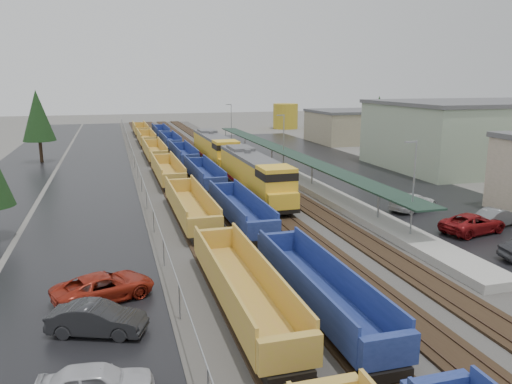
# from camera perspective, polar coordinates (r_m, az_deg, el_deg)

# --- Properties ---
(ballast_strip) EXTENTS (20.00, 160.00, 0.08)m
(ballast_strip) POSITION_cam_1_polar(r_m,az_deg,el_deg) (74.43, -6.36, 3.05)
(ballast_strip) COLOR #302D2B
(ballast_strip) RESTS_ON ground
(trackbed) EXTENTS (14.60, 160.00, 0.22)m
(trackbed) POSITION_cam_1_polar(r_m,az_deg,el_deg) (74.41, -6.36, 3.14)
(trackbed) COLOR black
(trackbed) RESTS_ON ground
(west_parking_lot) EXTENTS (10.00, 160.00, 0.02)m
(west_parking_lot) POSITION_cam_1_polar(r_m,az_deg,el_deg) (73.45, -17.97, 2.35)
(west_parking_lot) COLOR black
(west_parking_lot) RESTS_ON ground
(west_road) EXTENTS (9.00, 160.00, 0.02)m
(west_road) POSITION_cam_1_polar(r_m,az_deg,el_deg) (74.48, -25.67, 1.85)
(west_road) COLOR black
(west_road) RESTS_ON ground
(east_commuter_lot) EXTENTS (16.00, 100.00, 0.02)m
(east_commuter_lot) POSITION_cam_1_polar(r_m,az_deg,el_deg) (70.89, 10.41, 2.41)
(east_commuter_lot) COLOR black
(east_commuter_lot) RESTS_ON ground
(station_platform) EXTENTS (3.00, 80.00, 8.00)m
(station_platform) POSITION_cam_1_polar(r_m,az_deg,el_deg) (67.11, 3.14, 2.65)
(station_platform) COLOR #9E9B93
(station_platform) RESTS_ON ground
(chainlink_fence) EXTENTS (0.08, 160.04, 2.02)m
(chainlink_fence) POSITION_cam_1_polar(r_m,az_deg,el_deg) (71.66, -13.69, 3.66)
(chainlink_fence) COLOR gray
(chainlink_fence) RESTS_ON ground
(industrial_buildings) EXTENTS (32.52, 75.30, 9.50)m
(industrial_buildings) POSITION_cam_1_polar(r_m,az_deg,el_deg) (77.25, 24.57, 5.49)
(industrial_buildings) COLOR tan
(industrial_buildings) RESTS_ON ground
(distant_hills) EXTENTS (301.00, 140.00, 25.20)m
(distant_hills) POSITION_cam_1_polar(r_m,az_deg,el_deg) (230.58, -1.80, 9.60)
(distant_hills) COLOR #4D5E49
(distant_hills) RESTS_ON ground
(tree_west_far) EXTENTS (4.84, 4.84, 11.00)m
(tree_west_far) POSITION_cam_1_polar(r_m,az_deg,el_deg) (83.19, -23.69, 8.00)
(tree_west_far) COLOR #332316
(tree_west_far) RESTS_ON ground
(tree_east) EXTENTS (4.40, 4.40, 10.00)m
(tree_east) POSITION_cam_1_polar(r_m,az_deg,el_deg) (81.33, 13.81, 8.14)
(tree_east) COLOR #332316
(tree_east) RESTS_ON ground
(locomotive_lead) EXTENTS (3.16, 20.84, 4.72)m
(locomotive_lead) POSITION_cam_1_polar(r_m,az_deg,el_deg) (53.21, -0.18, 1.96)
(locomotive_lead) COLOR black
(locomotive_lead) RESTS_ON ground
(locomotive_trail) EXTENTS (3.16, 20.84, 4.72)m
(locomotive_trail) POSITION_cam_1_polar(r_m,az_deg,el_deg) (73.37, -4.72, 4.89)
(locomotive_trail) COLOR black
(locomotive_trail) RESTS_ON ground
(well_string_yellow) EXTENTS (2.78, 127.69, 2.47)m
(well_string_yellow) POSITION_cam_1_polar(r_m,az_deg,el_deg) (63.33, -10.12, 2.32)
(well_string_yellow) COLOR gold
(well_string_yellow) RESTS_ON ground
(well_string_blue) EXTENTS (2.66, 120.58, 2.36)m
(well_string_blue) POSITION_cam_1_polar(r_m,az_deg,el_deg) (60.57, -6.00, 1.94)
(well_string_blue) COLOR navy
(well_string_blue) RESTS_ON ground
(storage_tank) EXTENTS (6.41, 6.41, 6.41)m
(storage_tank) POSITION_cam_1_polar(r_m,az_deg,el_deg) (131.13, 3.39, 8.64)
(storage_tank) COLOR #B39623
(storage_tank) RESTS_ON ground
(parked_car_west_a) EXTENTS (2.26, 4.68, 1.54)m
(parked_car_west_a) POSITION_cam_1_polar(r_m,az_deg,el_deg) (21.86, -17.86, -20.14)
(parked_car_west_a) COLOR silver
(parked_car_west_a) RESTS_ON ground
(parked_car_west_b) EXTENTS (3.27, 5.09, 1.58)m
(parked_car_west_b) POSITION_cam_1_polar(r_m,az_deg,el_deg) (26.74, -17.70, -13.70)
(parked_car_west_b) COLOR black
(parked_car_west_b) RESTS_ON ground
(parked_car_west_c) EXTENTS (4.55, 6.31, 1.59)m
(parked_car_west_c) POSITION_cam_1_polar(r_m,az_deg,el_deg) (30.37, -16.97, -10.37)
(parked_car_west_c) COLOR maroon
(parked_car_west_c) RESTS_ON ground
(parked_car_east_b) EXTENTS (3.85, 6.29, 1.63)m
(parked_car_east_b) POSITION_cam_1_polar(r_m,az_deg,el_deg) (45.03, 23.56, -3.31)
(parked_car_east_b) COLOR maroon
(parked_car_east_b) RESTS_ON ground
(parked_car_east_c) EXTENTS (4.08, 6.02, 1.62)m
(parked_car_east_c) POSITION_cam_1_polar(r_m,az_deg,el_deg) (50.77, 17.53, -1.12)
(parked_car_east_c) COLOR silver
(parked_car_east_c) RESTS_ON ground
(parked_car_east_e) EXTENTS (2.96, 5.10, 1.59)m
(parked_car_east_e) POSITION_cam_1_polar(r_m,az_deg,el_deg) (47.94, 25.84, -2.63)
(parked_car_east_e) COLOR #585B5D
(parked_car_east_e) RESTS_ON ground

